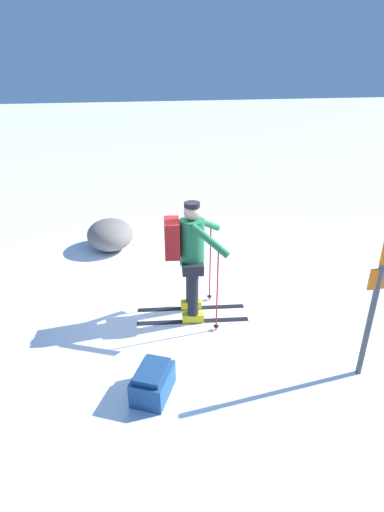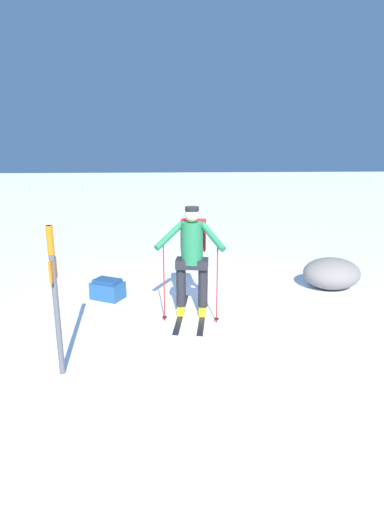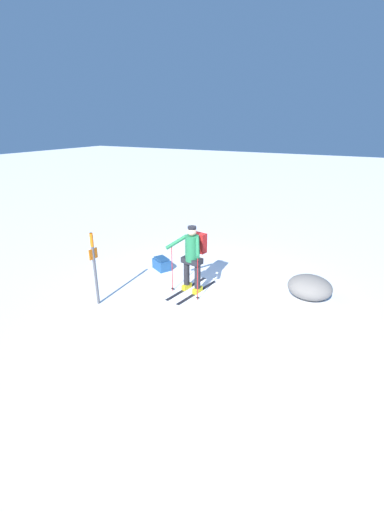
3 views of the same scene
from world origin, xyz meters
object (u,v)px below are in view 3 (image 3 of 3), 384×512
skier (193,254)px  dropped_backpack (162,264)px  trail_marker (94,263)px  rock_boulder (310,287)px

skier → dropped_backpack: skier is taller
skier → trail_marker: bearing=45.3°
trail_marker → rock_boulder: (-4.31, -2.63, -0.75)m
skier → rock_boulder: (-2.67, -0.97, -0.70)m
trail_marker → skier: bearing=-134.7°
skier → trail_marker: trail_marker is taller
skier → rock_boulder: 2.93m
trail_marker → rock_boulder: trail_marker is taller
skier → trail_marker: (1.64, 1.66, 0.05)m
dropped_backpack → rock_boulder: size_ratio=0.60×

